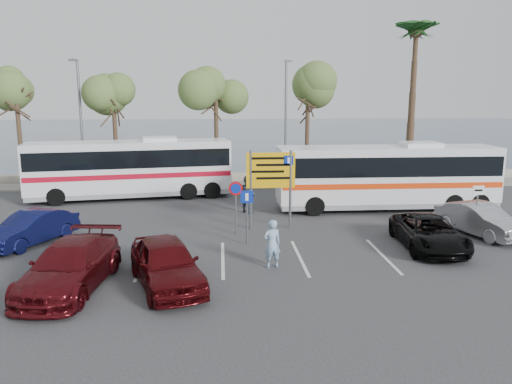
{
  "coord_description": "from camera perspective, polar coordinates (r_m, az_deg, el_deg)",
  "views": [
    {
      "loc": [
        -1.21,
        -18.8,
        6.06
      ],
      "look_at": [
        0.32,
        3.0,
        1.76
      ],
      "focal_mm": 35.0,
      "sensor_mm": 36.0,
      "label": 1
    }
  ],
  "objects": [
    {
      "name": "palm_tree",
      "position": [
        35.38,
        17.83,
        16.81
      ],
      "size": [
        4.8,
        4.8,
        11.2
      ],
      "color": "#382619",
      "rests_on": "kerb_strip"
    },
    {
      "name": "sign_parking",
      "position": [
        20.15,
        -1.05,
        -2.03
      ],
      "size": [
        0.5,
        0.07,
        2.25
      ],
      "color": "slate",
      "rests_on": "ground"
    },
    {
      "name": "coach_bus_right",
      "position": [
        27.23,
        14.69,
        1.48
      ],
      "size": [
        11.52,
        2.54,
        3.59
      ],
      "color": "white",
      "rests_on": "ground"
    },
    {
      "name": "car_blue",
      "position": [
        22.4,
        -24.3,
        -3.78
      ],
      "size": [
        3.12,
        4.31,
        1.35
      ],
      "primitive_type": "imported",
      "rotation": [
        0.0,
        0.0,
        -0.46
      ],
      "color": "#0E1242",
      "rests_on": "ground"
    },
    {
      "name": "sign_no_stop",
      "position": [
        21.66,
        -2.33,
        -0.82
      ],
      "size": [
        0.6,
        0.08,
        2.35
      ],
      "color": "slate",
      "rests_on": "ground"
    },
    {
      "name": "kerb_strip",
      "position": [
        33.36,
        -1.89,
        0.8
      ],
      "size": [
        44.0,
        2.4,
        0.15
      ],
      "primitive_type": "cube",
      "color": "gray",
      "rests_on": "ground"
    },
    {
      "name": "direction_sign",
      "position": [
        22.41,
        1.7,
        1.81
      ],
      "size": [
        2.2,
        0.12,
        3.6
      ],
      "color": "slate",
      "rests_on": "ground"
    },
    {
      "name": "suv_black",
      "position": [
        21.04,
        19.16,
        -4.4
      ],
      "size": [
        2.45,
        4.8,
        1.3
      ],
      "primitive_type": "imported",
      "rotation": [
        0.0,
        0.0,
        -0.07
      ],
      "color": "black",
      "rests_on": "ground"
    },
    {
      "name": "pedestrian_far",
      "position": [
        25.84,
        -0.99,
        -0.23
      ],
      "size": [
        1.13,
        1.18,
        1.93
      ],
      "primitive_type": "imported",
      "rotation": [
        0.0,
        0.0,
        2.16
      ],
      "color": "#394255",
      "rests_on": "ground"
    },
    {
      "name": "tree_mid",
      "position": [
        32.81,
        -4.64,
        12.15
      ],
      "size": [
        3.2,
        3.2,
        8.0
      ],
      "color": "#382619",
      "rests_on": "kerb_strip"
    },
    {
      "name": "seawall",
      "position": [
        35.29,
        -2.01,
        1.74
      ],
      "size": [
        48.0,
        0.8,
        0.6
      ],
      "primitive_type": "cube",
      "color": "#9F947F",
      "rests_on": "ground"
    },
    {
      "name": "coach_bus_left",
      "position": [
        30.1,
        -14.12,
        2.41
      ],
      "size": [
        11.77,
        4.3,
        3.59
      ],
      "color": "white",
      "rests_on": "ground"
    },
    {
      "name": "pedestrian_near",
      "position": [
        17.69,
        1.85,
        -5.92
      ],
      "size": [
        0.72,
        0.56,
        1.74
      ],
      "primitive_type": "imported",
      "rotation": [
        0.0,
        0.0,
        3.38
      ],
      "color": "#8DADCD",
      "rests_on": "ground"
    },
    {
      "name": "sign_taxi",
      "position": [
        23.55,
        23.95,
        -1.19
      ],
      "size": [
        0.5,
        0.07,
        2.2
      ],
      "color": "slate",
      "rests_on": "ground"
    },
    {
      "name": "lane_markings",
      "position": [
        18.8,
        -3.63,
        -7.67
      ],
      "size": [
        12.02,
        4.2,
        0.01
      ],
      "primitive_type": null,
      "color": "silver",
      "rests_on": "ground"
    },
    {
      "name": "car_maroon",
      "position": [
        16.89,
        -20.48,
        -7.94
      ],
      "size": [
        2.67,
        5.33,
        1.48
      ],
      "primitive_type": "imported",
      "rotation": [
        0.0,
        0.0,
        -0.12
      ],
      "color": "#540E13",
      "rests_on": "ground"
    },
    {
      "name": "tree_far_left",
      "position": [
        35.21,
        -25.79,
        10.5
      ],
      "size": [
        3.2,
        3.2,
        7.6
      ],
      "color": "#382619",
      "rests_on": "kerb_strip"
    },
    {
      "name": "ground",
      "position": [
        19.79,
        -0.33,
        -6.69
      ],
      "size": [
        120.0,
        120.0,
        0.0
      ],
      "primitive_type": "plane",
      "color": "#303133",
      "rests_on": "ground"
    },
    {
      "name": "street_lamp_right",
      "position": [
        32.63,
        3.43,
        8.56
      ],
      "size": [
        0.45,
        1.15,
        8.01
      ],
      "color": "slate",
      "rests_on": "kerb_strip"
    },
    {
      "name": "car_silver_b",
      "position": [
        23.8,
        24.23,
        -2.89
      ],
      "size": [
        2.69,
        4.46,
        1.39
      ],
      "primitive_type": "imported",
      "rotation": [
        0.0,
        0.0,
        0.31
      ],
      "color": "#96969B",
      "rests_on": "ground"
    },
    {
      "name": "street_lamp_left",
      "position": [
        33.52,
        -19.42,
        8.02
      ],
      "size": [
        0.45,
        1.15,
        8.01
      ],
      "color": "slate",
      "rests_on": "kerb_strip"
    },
    {
      "name": "car_red",
      "position": [
        16.29,
        -10.21,
        -8.0
      ],
      "size": [
        3.17,
        4.87,
        1.54
      ],
      "primitive_type": "imported",
      "rotation": [
        0.0,
        0.0,
        0.33
      ],
      "color": "#4C0A0E",
      "rests_on": "ground"
    },
    {
      "name": "tree_left",
      "position": [
        33.49,
        -16.01,
        10.63
      ],
      "size": [
        3.2,
        3.2,
        7.2
      ],
      "color": "#382619",
      "rests_on": "kerb_strip"
    },
    {
      "name": "sea",
      "position": [
        79.04,
        -3.17,
        6.74
      ],
      "size": [
        140.0,
        140.0,
        0.0
      ],
      "primitive_type": "plane",
      "color": "#3D4B62",
      "rests_on": "ground"
    },
    {
      "name": "tree_right",
      "position": [
        33.29,
        5.96,
        11.27
      ],
      "size": [
        3.2,
        3.2,
        7.4
      ],
      "color": "#382619",
      "rests_on": "kerb_strip"
    }
  ]
}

